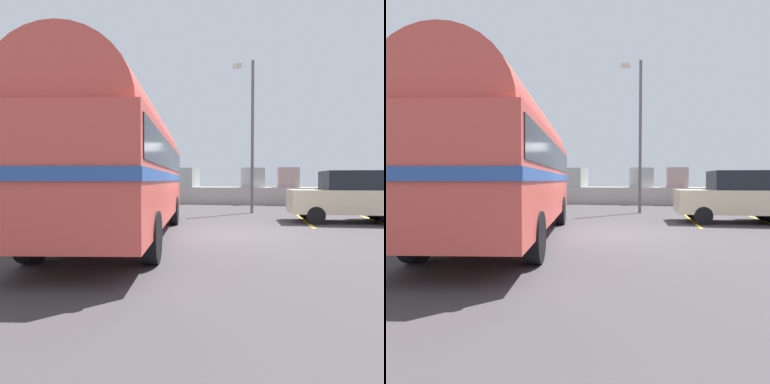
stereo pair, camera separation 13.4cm
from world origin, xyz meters
The scene contains 5 objects.
ground centered at (0.00, 0.00, 0.01)m, with size 32.00×26.00×0.02m.
breakwater centered at (-0.71, 11.78, 0.77)m, with size 31.36×2.16×2.49m.
vintage_coach centered at (-2.72, -1.35, 2.05)m, with size 3.85×8.87×3.70m.
parked_car_nearest centered at (4.02, 3.15, 0.97)m, with size 4.18×1.90×1.86m.
lamp_post centered at (0.45, 5.94, 3.93)m, with size 0.99×0.45×7.03m.
Camera 2 is at (0.78, -9.28, 1.54)m, focal length 30.12 mm.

